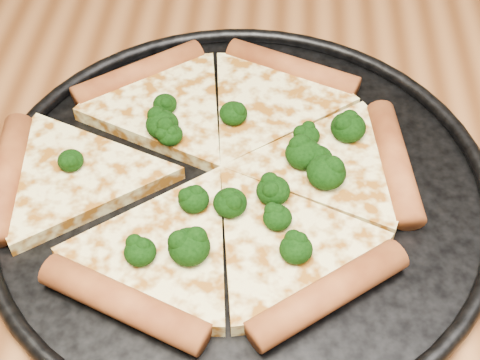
{
  "coord_description": "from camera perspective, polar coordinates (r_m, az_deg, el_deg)",
  "views": [
    {
      "loc": [
        -0.02,
        -0.35,
        1.19
      ],
      "look_at": [
        -0.04,
        0.02,
        0.77
      ],
      "focal_mm": 52.36,
      "sensor_mm": 36.0,
      "label": 1
    }
  ],
  "objects": [
    {
      "name": "broccoli_florets",
      "position": [
        0.55,
        0.74,
        0.65
      ],
      "size": [
        0.25,
        0.18,
        0.02
      ],
      "color": "black",
      "rests_on": "pizza"
    },
    {
      "name": "pizza",
      "position": [
        0.57,
        -2.09,
        0.93
      ],
      "size": [
        0.35,
        0.34,
        0.02
      ],
      "rotation": [
        0.0,
        0.0,
        -0.4
      ],
      "color": "#FFEE9C",
      "rests_on": "pizza_pan"
    },
    {
      "name": "dining_table",
      "position": [
        0.63,
        3.7,
        -8.24
      ],
      "size": [
        1.2,
        0.9,
        0.75
      ],
      "color": "brown",
      "rests_on": "ground"
    },
    {
      "name": "pizza_pan",
      "position": [
        0.57,
        -0.0,
        -0.54
      ],
      "size": [
        0.42,
        0.42,
        0.02
      ],
      "color": "black",
      "rests_on": "dining_table"
    }
  ]
}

